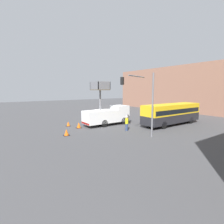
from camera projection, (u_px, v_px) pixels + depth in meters
ground_plane at (100, 124)px, 26.15m from camera, size 120.00×120.00×0.00m
building_backdrop_far at (198, 89)px, 40.87m from camera, size 44.00×10.00×10.54m
utility_truck at (107, 114)px, 25.27m from camera, size 2.33×6.80×6.17m
city_bus at (172, 113)px, 25.36m from camera, size 2.57×10.25×3.02m
traffic_light_pole at (142, 94)px, 19.09m from camera, size 3.85×3.60×6.86m
road_worker_near_truck at (84, 119)px, 25.32m from camera, size 0.38×0.38×1.83m
road_worker_directing at (127, 123)px, 21.75m from camera, size 0.38×0.38×1.91m
traffic_cone_near_truck at (66, 133)px, 19.48m from camera, size 0.64×0.64×0.73m
traffic_cone_mid_road at (79, 125)px, 23.33m from camera, size 0.68×0.68×0.77m
traffic_cone_far_side at (68, 124)px, 24.51m from camera, size 0.59×0.59×0.68m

